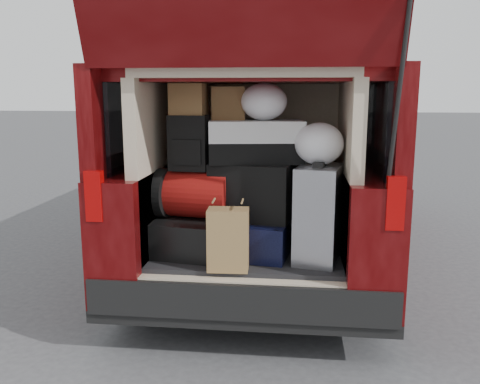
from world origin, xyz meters
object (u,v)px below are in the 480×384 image
object	(u,v)px
navy_hardshell	(257,236)
backpack	(189,143)
black_hardshell	(193,233)
silver_roller	(319,214)
red_duffel	(195,194)
black_soft_case	(252,191)
kraft_bag	(228,239)
twotone_duffel	(256,141)

from	to	relation	value
navy_hardshell	backpack	distance (m)	0.77
black_hardshell	silver_roller	xyz separation A→B (m)	(0.85, -0.11, 0.19)
red_duffel	black_soft_case	xyz separation A→B (m)	(0.39, 0.00, 0.02)
kraft_bag	backpack	xyz separation A→B (m)	(-0.30, 0.34, 0.55)
kraft_bag	silver_roller	bearing A→B (deg)	21.81
kraft_bag	twotone_duffel	bearing A→B (deg)	69.79
red_duffel	navy_hardshell	bearing A→B (deg)	10.08
silver_roller	black_soft_case	size ratio (longest dim) A/B	1.17
silver_roller	twotone_duffel	bearing A→B (deg)	170.40
silver_roller	kraft_bag	world-z (taller)	silver_roller
navy_hardshell	silver_roller	world-z (taller)	silver_roller
kraft_bag	black_soft_case	xyz separation A→B (m)	(0.11, 0.36, 0.23)
silver_roller	black_soft_case	world-z (taller)	silver_roller
black_hardshell	twotone_duffel	distance (m)	0.76
silver_roller	navy_hardshell	bearing A→B (deg)	176.85
black_hardshell	black_soft_case	xyz separation A→B (m)	(0.41, -0.00, 0.30)
black_hardshell	black_soft_case	size ratio (longest dim) A/B	1.12
black_hardshell	red_duffel	world-z (taller)	red_duffel
silver_roller	red_duffel	size ratio (longest dim) A/B	1.24
black_hardshell	black_soft_case	distance (m)	0.51
black_hardshell	kraft_bag	xyz separation A→B (m)	(0.30, -0.36, 0.07)
black_hardshell	navy_hardshell	bearing A→B (deg)	8.48
red_duffel	twotone_duffel	size ratio (longest dim) A/B	0.80
silver_roller	kraft_bag	size ratio (longest dim) A/B	1.62
navy_hardshell	backpack	bearing A→B (deg)	-170.13
silver_roller	red_duffel	distance (m)	0.84
kraft_bag	twotone_duffel	distance (m)	0.71
navy_hardshell	twotone_duffel	size ratio (longest dim) A/B	0.86
black_hardshell	backpack	world-z (taller)	backpack
black_hardshell	silver_roller	distance (m)	0.87
kraft_bag	red_duffel	distance (m)	0.50
black_hardshell	backpack	size ratio (longest dim) A/B	1.62
silver_roller	backpack	world-z (taller)	backpack
kraft_bag	backpack	bearing A→B (deg)	129.15
red_duffel	black_soft_case	distance (m)	0.39
backpack	twotone_duffel	world-z (taller)	backpack
twotone_duffel	kraft_bag	bearing A→B (deg)	-116.25
silver_roller	twotone_duffel	xyz separation A→B (m)	(-0.42, 0.16, 0.44)
backpack	black_soft_case	bearing A→B (deg)	7.09
backpack	twotone_duffel	bearing A→B (deg)	13.50
silver_roller	backpack	size ratio (longest dim) A/B	1.70
red_duffel	backpack	world-z (taller)	backpack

